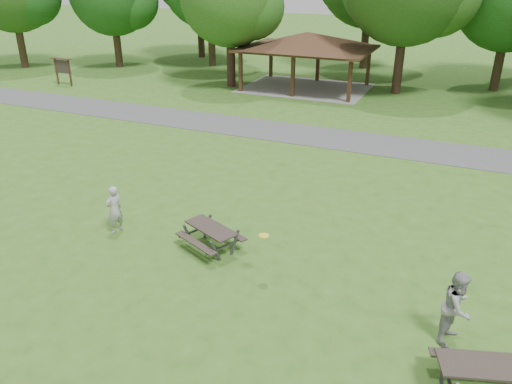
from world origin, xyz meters
name	(u,v)px	position (x,y,z in m)	size (l,w,h in m)	color
ground	(161,287)	(0.00, 0.00, 0.00)	(160.00, 160.00, 0.00)	#325F1B
asphalt_path	(318,136)	(0.00, 14.00, 0.01)	(120.00, 3.20, 0.02)	#464648
pavilion	(307,43)	(-4.00, 24.00, 3.06)	(8.60, 7.01, 3.76)	#3A2415
notice_board	(62,67)	(-20.00, 18.00, 1.31)	(1.60, 0.30, 1.88)	#392214
picnic_table_middle	(211,232)	(0.28, 2.30, 0.55)	(2.15, 1.97, 0.75)	#2B221F
picnic_table_far	(488,373)	(7.91, -0.55, 0.61)	(2.29, 2.04, 0.83)	#2A231E
frisbee_in_flight	(264,236)	(2.33, 1.47, 1.34)	(0.30, 0.30, 0.02)	yellow
frisbee_thrower	(114,209)	(-3.01, 2.02, 0.79)	(0.58, 0.38, 1.58)	#A5A5A8
frisbee_catcher	(458,307)	(7.21, 0.97, 0.89)	(0.87, 0.67, 1.78)	#98989A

